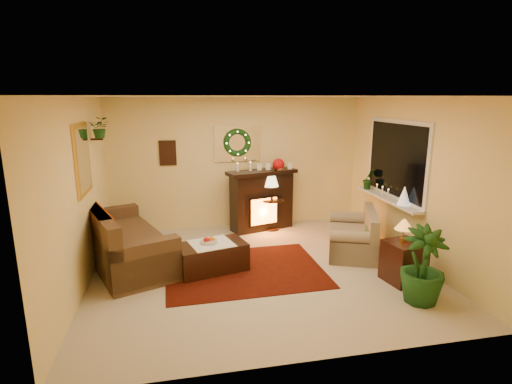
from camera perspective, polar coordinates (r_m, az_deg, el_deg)
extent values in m
plane|color=beige|center=(6.27, 0.65, -11.02)|extent=(5.00, 5.00, 0.00)
plane|color=white|center=(5.71, 0.72, 13.49)|extent=(5.00, 5.00, 0.00)
plane|color=#EFD88C|center=(8.03, -2.70, 4.11)|extent=(5.00, 5.00, 0.00)
plane|color=#EFD88C|center=(3.77, 7.94, -6.72)|extent=(5.00, 5.00, 0.00)
plane|color=#EFD88C|center=(5.87, -23.92, -0.46)|extent=(4.50, 4.50, 0.00)
plane|color=#EFD88C|center=(6.82, 21.69, 1.52)|extent=(4.50, 4.50, 0.00)
cube|color=maroon|center=(6.24, -1.67, -11.09)|extent=(2.41, 1.83, 0.01)
cube|color=brown|center=(6.67, -18.14, -6.21)|extent=(1.73, 2.44, 0.96)
cube|color=red|center=(6.79, -18.71, -5.68)|extent=(0.81, 1.32, 0.02)
cube|color=black|center=(7.96, 0.80, -1.47)|extent=(1.29, 0.72, 1.13)
sphere|color=#BB0C0E|center=(7.89, 3.23, 3.94)|extent=(0.24, 0.24, 0.24)
cylinder|color=white|center=(7.68, -2.64, 3.39)|extent=(0.06, 0.06, 0.18)
cylinder|color=white|center=(7.77, -0.81, 3.52)|extent=(0.07, 0.07, 0.20)
cube|color=white|center=(7.95, -2.71, 6.93)|extent=(0.92, 0.02, 0.72)
torus|color=#194719|center=(7.91, -2.67, 7.04)|extent=(0.55, 0.11, 0.55)
cube|color=#381E11|center=(7.88, -12.49, 5.47)|extent=(0.32, 0.03, 0.48)
cube|color=gold|center=(6.08, -23.55, 4.33)|extent=(0.03, 0.84, 1.00)
imported|color=#194719|center=(6.76, -21.28, 7.22)|extent=(0.33, 0.28, 0.36)
cube|color=tan|center=(6.98, 13.58, -5.11)|extent=(1.16, 1.46, 0.74)
cube|color=white|center=(7.23, 19.41, 4.35)|extent=(0.03, 1.86, 1.36)
cube|color=black|center=(7.22, 19.31, 4.35)|extent=(0.02, 1.70, 1.22)
cube|color=white|center=(7.30, 18.30, -0.93)|extent=(0.22, 1.86, 0.04)
cone|color=white|center=(6.86, 20.41, -0.52)|extent=(0.21, 0.21, 0.32)
imported|color=#2C6325|center=(7.84, 15.79, 1.80)|extent=(0.28, 0.22, 0.51)
cylinder|color=black|center=(7.97, 2.22, -3.14)|extent=(0.52, 0.52, 0.65)
cone|color=#FFE9A9|center=(7.80, 2.09, 0.70)|extent=(0.31, 0.31, 0.47)
cube|color=#4F3419|center=(6.17, 20.31, -9.57)|extent=(0.56, 0.56, 0.59)
cone|color=#FF992E|center=(6.02, 20.32, -5.33)|extent=(0.25, 0.25, 0.37)
cube|color=#332112|center=(6.20, -6.34, -9.28)|extent=(1.14, 0.81, 0.43)
cylinder|color=beige|center=(6.12, -6.71, -7.17)|extent=(0.26, 0.26, 0.06)
imported|color=#21551B|center=(5.60, 22.69, -10.16)|extent=(1.78, 1.78, 3.01)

